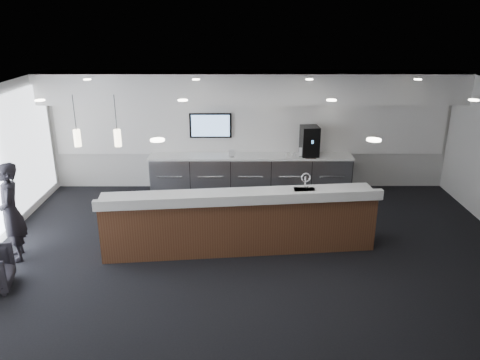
{
  "coord_description": "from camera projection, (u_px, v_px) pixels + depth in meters",
  "views": [
    {
      "loc": [
        -0.3,
        -7.52,
        4.29
      ],
      "look_at": [
        -0.27,
        1.3,
        1.14
      ],
      "focal_mm": 35.0,
      "sensor_mm": 36.0,
      "label": 1
    }
  ],
  "objects": [
    {
      "name": "ground",
      "position": [
        255.0,
        263.0,
        8.53
      ],
      "size": [
        10.0,
        10.0,
        0.0
      ],
      "primitive_type": "plane",
      "color": "black",
      "rests_on": "ground"
    },
    {
      "name": "ceiling",
      "position": [
        257.0,
        98.0,
        7.52
      ],
      "size": [
        10.0,
        8.0,
        0.02
      ],
      "primitive_type": "cube",
      "color": "black",
      "rests_on": "back_wall"
    },
    {
      "name": "back_wall",
      "position": [
        250.0,
        130.0,
        11.79
      ],
      "size": [
        10.0,
        0.02,
        3.0
      ],
      "primitive_type": "cube",
      "color": "silver",
      "rests_on": "ground"
    },
    {
      "name": "soffit_bulkhead",
      "position": [
        251.0,
        87.0,
        10.98
      ],
      "size": [
        10.0,
        0.9,
        0.7
      ],
      "primitive_type": "cube",
      "color": "white",
      "rests_on": "back_wall"
    },
    {
      "name": "alcove_panel",
      "position": [
        251.0,
        127.0,
        11.73
      ],
      "size": [
        9.8,
        0.06,
        1.4
      ],
      "primitive_type": "cube",
      "color": "white",
      "rests_on": "back_wall"
    },
    {
      "name": "back_credenza",
      "position": [
        251.0,
        173.0,
        11.79
      ],
      "size": [
        5.06,
        0.66,
        0.95
      ],
      "color": "#9B9FA4",
      "rests_on": "ground"
    },
    {
      "name": "wall_tv",
      "position": [
        211.0,
        125.0,
        11.65
      ],
      "size": [
        1.05,
        0.08,
        0.62
      ],
      "color": "black",
      "rests_on": "back_wall"
    },
    {
      "name": "pendant_left",
      "position": [
        124.0,
        132.0,
        8.52
      ],
      "size": [
        0.12,
        0.12,
        0.3
      ],
      "primitive_type": "cylinder",
      "color": "beige",
      "rests_on": "ceiling"
    },
    {
      "name": "pendant_right",
      "position": [
        85.0,
        132.0,
        8.51
      ],
      "size": [
        0.12,
        0.12,
        0.3
      ],
      "primitive_type": "cylinder",
      "color": "beige",
      "rests_on": "ceiling"
    },
    {
      "name": "ceiling_can_lights",
      "position": [
        257.0,
        100.0,
        7.53
      ],
      "size": [
        7.0,
        5.0,
        0.02
      ],
      "primitive_type": null,
      "color": "white",
      "rests_on": "ceiling"
    },
    {
      "name": "service_counter",
      "position": [
        240.0,
        221.0,
        8.85
      ],
      "size": [
        5.23,
        1.37,
        1.49
      ],
      "rotation": [
        0.0,
        0.0,
        0.1
      ],
      "color": "#512D1B",
      "rests_on": "ground"
    },
    {
      "name": "coffee_machine",
      "position": [
        310.0,
        141.0,
        11.52
      ],
      "size": [
        0.46,
        0.57,
        0.74
      ],
      "rotation": [
        0.0,
        0.0,
        0.09
      ],
      "color": "black",
      "rests_on": "back_credenza"
    },
    {
      "name": "info_sign_left",
      "position": [
        232.0,
        153.0,
        11.48
      ],
      "size": [
        0.14,
        0.05,
        0.2
      ],
      "primitive_type": "cube",
      "rotation": [
        0.0,
        0.0,
        0.22
      ],
      "color": "white",
      "rests_on": "back_credenza"
    },
    {
      "name": "info_sign_right",
      "position": [
        302.0,
        152.0,
        11.48
      ],
      "size": [
        0.17,
        0.07,
        0.23
      ],
      "primitive_type": "cube",
      "rotation": [
        0.0,
        0.0,
        -0.28
      ],
      "color": "white",
      "rests_on": "back_credenza"
    },
    {
      "name": "lounge_guest",
      "position": [
        11.0,
        212.0,
        8.38
      ],
      "size": [
        0.68,
        0.79,
        1.84
      ],
      "primitive_type": "imported",
      "rotation": [
        0.0,
        0.0,
        -1.15
      ],
      "color": "black",
      "rests_on": "ground"
    },
    {
      "name": "cup_0",
      "position": [
        309.0,
        155.0,
        11.54
      ],
      "size": [
        0.1,
        0.1,
        0.09
      ],
      "primitive_type": "imported",
      "color": "white",
      "rests_on": "back_credenza"
    },
    {
      "name": "cup_1",
      "position": [
        303.0,
        155.0,
        11.54
      ],
      "size": [
        0.14,
        0.14,
        0.09
      ],
      "primitive_type": "imported",
      "rotation": [
        0.0,
        0.0,
        0.65
      ],
      "color": "white",
      "rests_on": "back_credenza"
    },
    {
      "name": "cup_2",
      "position": [
        298.0,
        155.0,
        11.54
      ],
      "size": [
        0.12,
        0.12,
        0.09
      ],
      "primitive_type": "imported",
      "rotation": [
        0.0,
        0.0,
        1.29
      ],
      "color": "white",
      "rests_on": "back_credenza"
    },
    {
      "name": "cup_3",
      "position": [
        292.0,
        155.0,
        11.54
      ],
      "size": [
        0.13,
        0.13,
        0.09
      ],
      "primitive_type": "imported",
      "rotation": [
        0.0,
        0.0,
        1.94
      ],
      "color": "white",
      "rests_on": "back_credenza"
    },
    {
      "name": "cup_4",
      "position": [
        286.0,
        155.0,
        11.54
      ],
      "size": [
        0.14,
        0.14,
        0.09
      ],
      "primitive_type": "imported",
      "rotation": [
        0.0,
        0.0,
        2.58
      ],
      "color": "white",
      "rests_on": "back_credenza"
    }
  ]
}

